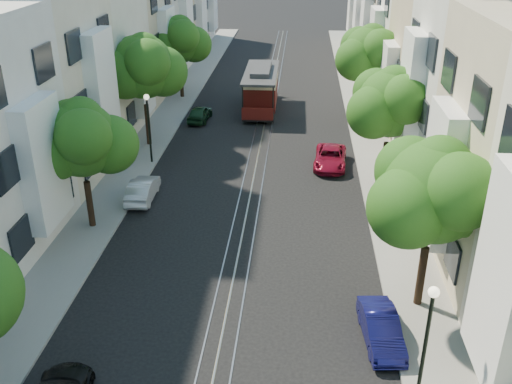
% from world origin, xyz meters
% --- Properties ---
extents(ground, '(200.00, 200.00, 0.00)m').
position_xyz_m(ground, '(0.00, 28.00, 0.00)').
color(ground, black).
rests_on(ground, ground).
extents(sidewalk_east, '(2.50, 80.00, 0.12)m').
position_xyz_m(sidewalk_east, '(7.25, 28.00, 0.06)').
color(sidewalk_east, gray).
rests_on(sidewalk_east, ground).
extents(sidewalk_west, '(2.50, 80.00, 0.12)m').
position_xyz_m(sidewalk_west, '(-7.25, 28.00, 0.06)').
color(sidewalk_west, gray).
rests_on(sidewalk_west, ground).
extents(rail_left, '(0.06, 80.00, 0.02)m').
position_xyz_m(rail_left, '(-0.55, 28.00, 0.01)').
color(rail_left, gray).
rests_on(rail_left, ground).
extents(rail_slot, '(0.06, 80.00, 0.02)m').
position_xyz_m(rail_slot, '(0.00, 28.00, 0.01)').
color(rail_slot, gray).
rests_on(rail_slot, ground).
extents(rail_right, '(0.06, 80.00, 0.02)m').
position_xyz_m(rail_right, '(0.55, 28.00, 0.01)').
color(rail_right, gray).
rests_on(rail_right, ground).
extents(lane_line, '(0.08, 80.00, 0.01)m').
position_xyz_m(lane_line, '(0.00, 28.00, 0.00)').
color(lane_line, tan).
rests_on(lane_line, ground).
extents(townhouses_east, '(7.75, 72.00, 12.00)m').
position_xyz_m(townhouses_east, '(11.87, 27.91, 5.18)').
color(townhouses_east, beige).
rests_on(townhouses_east, ground).
extents(townhouses_west, '(7.75, 72.00, 11.76)m').
position_xyz_m(townhouses_west, '(-11.87, 27.91, 5.08)').
color(townhouses_west, silver).
rests_on(townhouses_west, ground).
extents(tree_e_b, '(4.93, 4.08, 6.68)m').
position_xyz_m(tree_e_b, '(7.26, 8.98, 4.73)').
color(tree_e_b, black).
rests_on(tree_e_b, ground).
extents(tree_e_c, '(4.84, 3.99, 6.52)m').
position_xyz_m(tree_e_c, '(7.26, 19.98, 4.60)').
color(tree_e_c, black).
rests_on(tree_e_c, ground).
extents(tree_e_d, '(5.01, 4.16, 6.85)m').
position_xyz_m(tree_e_d, '(7.26, 30.98, 4.87)').
color(tree_e_d, black).
rests_on(tree_e_d, ground).
extents(tree_w_b, '(4.72, 3.87, 6.27)m').
position_xyz_m(tree_w_b, '(-7.14, 13.98, 4.40)').
color(tree_w_b, black).
rests_on(tree_w_b, ground).
extents(tree_w_c, '(5.13, 4.28, 7.09)m').
position_xyz_m(tree_w_c, '(-7.14, 24.98, 5.07)').
color(tree_w_c, black).
rests_on(tree_w_c, ground).
extents(tree_w_d, '(4.84, 3.99, 6.52)m').
position_xyz_m(tree_w_d, '(-7.14, 35.98, 4.60)').
color(tree_w_d, black).
rests_on(tree_w_d, ground).
extents(lamp_east, '(0.32, 0.32, 4.16)m').
position_xyz_m(lamp_east, '(6.30, 4.00, 2.85)').
color(lamp_east, black).
rests_on(lamp_east, ground).
extents(lamp_west, '(0.32, 0.32, 4.16)m').
position_xyz_m(lamp_west, '(-6.30, 22.00, 2.85)').
color(lamp_west, black).
rests_on(lamp_west, ground).
extents(cable_car, '(2.50, 7.86, 3.02)m').
position_xyz_m(cable_car, '(-0.50, 33.32, 1.79)').
color(cable_car, black).
rests_on(cable_car, ground).
extents(parked_car_e_mid, '(1.47, 3.38, 1.08)m').
position_xyz_m(parked_car_e_mid, '(5.54, 6.81, 0.54)').
color(parked_car_e_mid, '#0D0D43').
rests_on(parked_car_e_mid, ground).
extents(parked_car_e_far, '(2.15, 4.10, 1.10)m').
position_xyz_m(parked_car_e_far, '(4.40, 22.42, 0.55)').
color(parked_car_e_far, maroon).
rests_on(parked_car_e_far, ground).
extents(parked_car_w_mid, '(1.27, 3.44, 1.13)m').
position_xyz_m(parked_car_w_mid, '(-5.56, 17.19, 0.56)').
color(parked_car_w_mid, silver).
rests_on(parked_car_w_mid, ground).
extents(parked_car_w_far, '(1.56, 3.40, 1.13)m').
position_xyz_m(parked_car_w_far, '(-4.75, 30.23, 0.56)').
color(parked_car_w_far, '#14331B').
rests_on(parked_car_w_far, ground).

